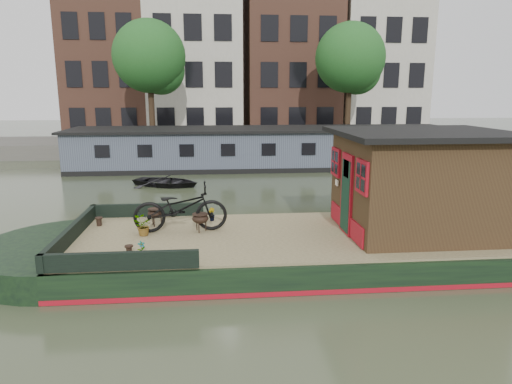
{
  "coord_description": "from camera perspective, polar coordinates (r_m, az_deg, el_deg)",
  "views": [
    {
      "loc": [
        -2.67,
        -10.24,
        3.93
      ],
      "look_at": [
        -1.68,
        0.5,
        1.58
      ],
      "focal_mm": 32.0,
      "sensor_mm": 36.0,
      "label": 1
    }
  ],
  "objects": [
    {
      "name": "quay",
      "position": [
        31.06,
        -0.29,
        5.86
      ],
      "size": [
        60.0,
        6.0,
        0.9
      ],
      "primitive_type": "cube",
      "color": "#47443F",
      "rests_on": "ground"
    },
    {
      "name": "tree_right",
      "position": [
        30.68,
        11.91,
        15.71
      ],
      "size": [
        4.4,
        4.4,
        7.4
      ],
      "color": "#332316",
      "rests_on": "quay"
    },
    {
      "name": "bow_bulwark",
      "position": [
        10.97,
        -17.71,
        -4.75
      ],
      "size": [
        3.0,
        4.0,
        0.35
      ],
      "color": "black",
      "rests_on": "houseboat_deck"
    },
    {
      "name": "bicycle",
      "position": [
        11.08,
        -9.42,
        -1.95
      ],
      "size": [
        2.26,
        0.88,
        1.17
      ],
      "primitive_type": "imported",
      "rotation": [
        0.0,
        0.0,
        1.62
      ],
      "color": "black",
      "rests_on": "houseboat_deck"
    },
    {
      "name": "dinghy",
      "position": [
        20.04,
        -11.13,
        1.64
      ],
      "size": [
        3.53,
        3.11,
        0.61
      ],
      "primitive_type": "imported",
      "rotation": [
        0.0,
        0.0,
        1.15
      ],
      "color": "black",
      "rests_on": "ground"
    },
    {
      "name": "houseboat_deck",
      "position": [
        11.09,
        8.96,
        -5.2
      ],
      "size": [
        11.8,
        3.8,
        0.05
      ],
      "primitive_type": "cube",
      "color": "#998A5E",
      "rests_on": "houseboat_hull"
    },
    {
      "name": "bollard_stbd",
      "position": [
        9.86,
        -15.58,
        -7.0
      ],
      "size": [
        0.17,
        0.17,
        0.2
      ],
      "primitive_type": "cylinder",
      "color": "black",
      "rests_on": "houseboat_deck"
    },
    {
      "name": "townhouse_row",
      "position": [
        38.06,
        -1.02,
        18.28
      ],
      "size": [
        27.25,
        8.0,
        16.5
      ],
      "color": "brown",
      "rests_on": "ground"
    },
    {
      "name": "potted_plant_c",
      "position": [
        11.01,
        -14.01,
        -4.14
      ],
      "size": [
        0.45,
        0.4,
        0.47
      ],
      "primitive_type": "imported",
      "rotation": [
        0.0,
        0.0,
        3.23
      ],
      "color": "brown",
      "rests_on": "houseboat_deck"
    },
    {
      "name": "potted_plant_b",
      "position": [
        12.0,
        -5.58,
        -2.8
      ],
      "size": [
        0.23,
        0.24,
        0.34
      ],
      "primitive_type": "imported",
      "rotation": [
        0.0,
        0.0,
        2.14
      ],
      "color": "brown",
      "rests_on": "houseboat_deck"
    },
    {
      "name": "ground",
      "position": [
        11.29,
        8.86,
        -8.22
      ],
      "size": [
        120.0,
        120.0,
        0.0
      ],
      "primitive_type": "plane",
      "color": "#2A3421",
      "rests_on": "ground"
    },
    {
      "name": "houseboat_hull",
      "position": [
        10.96,
        2.08,
        -7.2
      ],
      "size": [
        14.01,
        4.02,
        0.6
      ],
      "color": "black",
      "rests_on": "ground"
    },
    {
      "name": "brazier_front",
      "position": [
        11.09,
        -6.96,
        -3.81
      ],
      "size": [
        0.42,
        0.42,
        0.44
      ],
      "primitive_type": null,
      "rotation": [
        0.0,
        0.0,
        0.02
      ],
      "color": "black",
      "rests_on": "houseboat_deck"
    },
    {
      "name": "tree_left",
      "position": [
        29.61,
        -12.89,
        15.8
      ],
      "size": [
        4.4,
        4.4,
        7.4
      ],
      "color": "#332316",
      "rests_on": "quay"
    },
    {
      "name": "cabin",
      "position": [
        11.52,
        19.78,
        1.3
      ],
      "size": [
        4.0,
        3.5,
        2.42
      ],
      "color": "black",
      "rests_on": "houseboat_deck"
    },
    {
      "name": "far_houseboat",
      "position": [
        24.57,
        1.03,
        5.37
      ],
      "size": [
        20.4,
        4.4,
        2.11
      ],
      "color": "#485160",
      "rests_on": "ground"
    },
    {
      "name": "bollard_port",
      "position": [
        12.17,
        -19.03,
        -3.51
      ],
      "size": [
        0.19,
        0.19,
        0.22
      ],
      "primitive_type": "cylinder",
      "color": "black",
      "rests_on": "houseboat_deck"
    },
    {
      "name": "brazier_rear",
      "position": [
        11.76,
        -12.41,
        -3.07
      ],
      "size": [
        0.49,
        0.49,
        0.44
      ],
      "primitive_type": null,
      "rotation": [
        0.0,
        0.0,
        0.22
      ],
      "color": "black",
      "rests_on": "houseboat_deck"
    },
    {
      "name": "potted_plant_e",
      "position": [
        9.71,
        -14.12,
        -6.86
      ],
      "size": [
        0.2,
        0.19,
        0.31
      ],
      "primitive_type": "imported",
      "rotation": [
        0.0,
        0.0,
        0.66
      ],
      "color": "maroon",
      "rests_on": "houseboat_deck"
    }
  ]
}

